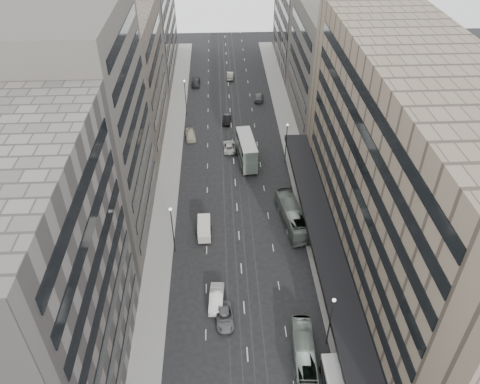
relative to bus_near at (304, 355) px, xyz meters
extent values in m
plane|color=black|center=(-6.48, 7.36, -1.41)|extent=(220.00, 220.00, 0.00)
cube|color=gray|center=(5.52, 44.86, -1.33)|extent=(4.00, 125.00, 0.15)
cube|color=gray|center=(-18.48, 44.86, -1.33)|extent=(4.00, 125.00, 0.15)
cube|color=#7C6B5A|center=(15.02, 15.36, 13.59)|extent=(15.00, 60.00, 30.00)
cube|color=black|center=(5.52, 15.36, 2.59)|extent=(4.40, 60.00, 0.50)
cube|color=#524D47|center=(15.02, 59.36, 10.59)|extent=(15.00, 28.00, 24.00)
cube|color=slate|center=(15.02, 89.36, 12.59)|extent=(15.00, 32.00, 28.00)
cube|color=slate|center=(-27.98, -0.64, 13.59)|extent=(15.00, 28.00, 30.00)
cube|color=#524D47|center=(-27.98, 26.36, 15.59)|extent=(15.00, 26.00, 34.00)
cube|color=#675C50|center=(-27.98, 53.36, 11.09)|extent=(15.00, 28.00, 25.00)
cube|color=slate|center=(-27.98, 86.36, 12.59)|extent=(15.00, 38.00, 28.00)
cylinder|color=#262628|center=(3.22, 2.36, 2.59)|extent=(0.16, 0.16, 8.00)
sphere|color=silver|center=(3.22, 2.36, 6.69)|extent=(0.44, 0.44, 0.44)
cylinder|color=#262628|center=(3.22, 42.36, 2.59)|extent=(0.16, 0.16, 8.00)
sphere|color=silver|center=(3.22, 42.36, 6.69)|extent=(0.44, 0.44, 0.44)
cylinder|color=#262628|center=(-16.18, 19.36, 2.59)|extent=(0.16, 0.16, 8.00)
sphere|color=silver|center=(-16.18, 19.36, 6.69)|extent=(0.44, 0.44, 0.44)
cylinder|color=#262628|center=(-16.18, 62.36, 2.59)|extent=(0.16, 0.16, 8.00)
sphere|color=silver|center=(-16.18, 62.36, 6.69)|extent=(0.44, 0.44, 0.44)
imported|color=gray|center=(0.00, 0.00, 0.00)|extent=(3.04, 10.24, 2.81)
imported|color=gray|center=(2.02, 24.74, 0.23)|extent=(4.28, 12.01, 3.27)
cube|color=slate|center=(-4.08, 42.66, 0.34)|extent=(3.57, 9.77, 2.44)
cube|color=slate|center=(-4.08, 42.66, 2.63)|extent=(3.48, 9.38, 2.12)
cube|color=silver|center=(-4.08, 42.66, 3.75)|extent=(3.57, 9.77, 0.13)
cylinder|color=black|center=(-5.06, 39.11, -0.88)|extent=(0.40, 1.09, 1.06)
cylinder|color=black|center=(-2.42, 39.37, -0.88)|extent=(0.40, 1.09, 1.06)
cylinder|color=black|center=(-5.73, 45.96, -0.88)|extent=(0.40, 1.09, 1.06)
cylinder|color=black|center=(-3.09, 46.22, -0.88)|extent=(0.40, 1.09, 1.06)
cube|color=#525659|center=(2.72, -2.75, -0.50)|extent=(1.88, 4.44, 1.15)
cube|color=#ACACA7|center=(2.72, -2.75, 0.53)|extent=(1.85, 4.35, 0.91)
cylinder|color=black|center=(1.79, -1.29, -1.08)|extent=(0.19, 0.66, 0.66)
cylinder|color=black|center=(3.64, -1.28, -1.08)|extent=(0.19, 0.66, 0.66)
cube|color=#B5B0A3|center=(-11.82, 22.58, -0.40)|extent=(2.00, 4.34, 1.33)
cube|color=silver|center=(-11.82, 22.58, 0.78)|extent=(1.96, 4.25, 1.04)
cylinder|color=black|center=(-12.76, 21.14, -1.06)|extent=(0.20, 0.69, 0.69)
cylinder|color=black|center=(-10.83, 21.17, -1.06)|extent=(0.20, 0.69, 0.69)
cylinder|color=black|center=(-12.81, 23.98, -1.06)|extent=(0.20, 0.69, 0.69)
cylinder|color=black|center=(-10.87, 24.01, -1.06)|extent=(0.20, 0.69, 0.69)
imported|color=silver|center=(-10.09, 9.33, -0.56)|extent=(2.20, 5.29, 1.70)
imported|color=slate|center=(-9.09, 6.48, -0.73)|extent=(2.55, 5.00, 1.35)
imported|color=#BEB79D|center=(-14.98, 52.26, -0.58)|extent=(2.44, 5.03, 1.65)
imported|color=black|center=(-7.34, 58.62, -0.68)|extent=(2.02, 4.57, 1.46)
imported|color=beige|center=(-7.20, 47.51, -0.71)|extent=(2.41, 5.08, 1.40)
imported|color=#555557|center=(0.44, 69.02, -0.71)|extent=(2.55, 4.99, 1.39)
imported|color=#272729|center=(-14.49, 77.85, -0.58)|extent=(2.11, 4.90, 1.65)
imported|color=#9C9781|center=(-5.90, 81.85, -0.66)|extent=(1.78, 4.59, 1.49)
camera|label=1|loc=(-8.99, -31.30, 47.90)|focal=35.00mm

